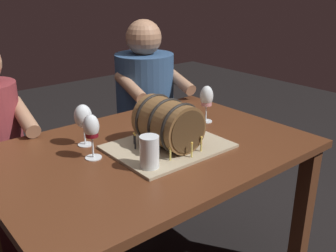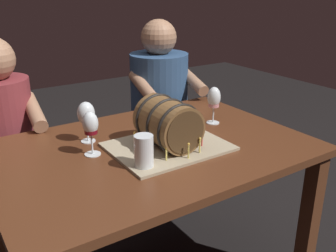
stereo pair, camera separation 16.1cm
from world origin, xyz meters
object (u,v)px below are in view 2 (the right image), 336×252
at_px(wine_glass_empty, 86,114).
at_px(dining_table, 152,167).
at_px(wine_glass_red, 91,126).
at_px(beer_pint, 144,154).
at_px(wine_glass_rose, 214,99).
at_px(barrel_cake, 168,127).
at_px(person_seated_right, 160,117).
at_px(person_seated_left, 8,157).

bearing_deg(wine_glass_empty, dining_table, -42.98).
relative_size(dining_table, wine_glass_red, 7.25).
bearing_deg(wine_glass_empty, wine_glass_red, -105.22).
bearing_deg(dining_table, wine_glass_empty, 137.02).
xyz_separation_m(wine_glass_empty, wine_glass_red, (-0.04, -0.14, -0.00)).
bearing_deg(beer_pint, wine_glass_rose, 24.32).
height_order(wine_glass_red, beer_pint, wine_glass_red).
xyz_separation_m(barrel_cake, beer_pint, (-0.18, -0.11, -0.03)).
distance_m(barrel_cake, wine_glass_rose, 0.38).
height_order(dining_table, barrel_cake, barrel_cake).
bearing_deg(barrel_cake, wine_glass_empty, 135.83).
distance_m(wine_glass_empty, wine_glass_red, 0.15).
xyz_separation_m(barrel_cake, wine_glass_red, (-0.30, 0.11, 0.03)).
bearing_deg(wine_glass_red, wine_glass_rose, 1.57).
relative_size(wine_glass_empty, person_seated_right, 0.16).
height_order(wine_glass_rose, person_seated_left, person_seated_left).
distance_m(wine_glass_empty, person_seated_right, 0.89).
bearing_deg(barrel_cake, person_seated_right, 60.29).
height_order(person_seated_left, person_seated_right, person_seated_right).
height_order(wine_glass_rose, wine_glass_red, wine_glass_rose).
bearing_deg(wine_glass_empty, barrel_cake, -44.17).
relative_size(barrel_cake, person_seated_left, 0.42).
distance_m(barrel_cake, person_seated_left, 0.96).
relative_size(barrel_cake, person_seated_right, 0.41).
bearing_deg(person_seated_right, wine_glass_red, -138.84).
xyz_separation_m(person_seated_left, person_seated_right, (0.95, 0.00, 0.04)).
xyz_separation_m(wine_glass_rose, person_seated_left, (-0.89, 0.62, -0.33)).
relative_size(dining_table, beer_pint, 9.92).
xyz_separation_m(barrel_cake, person_seated_left, (-0.53, 0.75, -0.30)).
bearing_deg(barrel_cake, dining_table, 131.32).
relative_size(beer_pint, person_seated_left, 0.12).
relative_size(wine_glass_empty, person_seated_left, 0.16).
bearing_deg(person_seated_left, person_seated_right, 0.04).
distance_m(dining_table, person_seated_right, 0.84).
relative_size(wine_glass_red, person_seated_left, 0.16).
bearing_deg(person_seated_left, barrel_cake, -54.75).
xyz_separation_m(wine_glass_red, person_seated_left, (-0.23, 0.63, -0.33)).
bearing_deg(person_seated_left, wine_glass_red, -70.16).
height_order(dining_table, person_seated_left, person_seated_left).
distance_m(wine_glass_red, person_seated_left, 0.75).
distance_m(barrel_cake, wine_glass_empty, 0.37).
distance_m(dining_table, beer_pint, 0.27).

